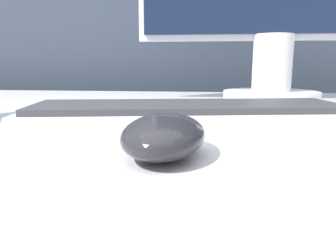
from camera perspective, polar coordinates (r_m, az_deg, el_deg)
name	(u,v)px	position (r m, az deg, el deg)	size (l,w,h in m)	color
partition_panel	(204,136)	(1.05, 6.33, -1.74)	(5.00, 0.03, 1.18)	#333D4C
computer_mouse_near	(164,135)	(0.27, -0.72, -1.63)	(0.08, 0.11, 0.03)	#232328
keyboard	(187,113)	(0.44, 3.30, 2.36)	(0.44, 0.19, 0.02)	silver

